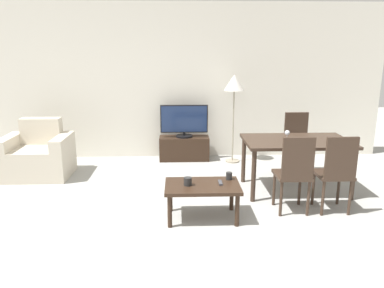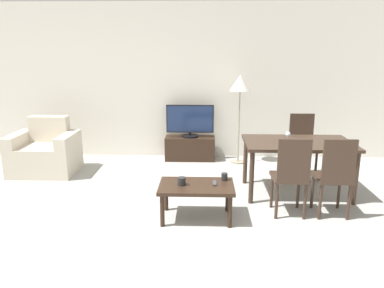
# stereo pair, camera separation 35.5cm
# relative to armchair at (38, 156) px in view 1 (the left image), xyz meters

# --- Properties ---
(ground_plane) EXTENTS (18.00, 18.00, 0.00)m
(ground_plane) POSITION_rel_armchair_xyz_m (2.07, -2.31, -0.31)
(ground_plane) COLOR #9E9E99
(wall_back) EXTENTS (7.50, 0.06, 2.70)m
(wall_back) POSITION_rel_armchair_xyz_m (2.07, 1.04, 1.04)
(wall_back) COLOR silver
(wall_back) RESTS_ON ground_plane
(armchair) EXTENTS (0.98, 0.76, 0.87)m
(armchair) POSITION_rel_armchair_xyz_m (0.00, 0.00, 0.00)
(armchair) COLOR beige
(armchair) RESTS_ON ground_plane
(tv_stand) EXTENTS (0.87, 0.36, 0.41)m
(tv_stand) POSITION_rel_armchair_xyz_m (2.27, 0.79, -0.11)
(tv_stand) COLOR black
(tv_stand) RESTS_ON ground_plane
(tv) EXTENTS (0.83, 0.29, 0.57)m
(tv) POSITION_rel_armchair_xyz_m (2.27, 0.79, 0.38)
(tv) COLOR black
(tv) RESTS_ON tv_stand
(coffee_table) EXTENTS (0.86, 0.54, 0.41)m
(coffee_table) POSITION_rel_armchair_xyz_m (2.44, -1.61, 0.05)
(coffee_table) COLOR black
(coffee_table) RESTS_ON ground_plane
(dining_table) EXTENTS (1.42, 0.86, 0.73)m
(dining_table) POSITION_rel_armchair_xyz_m (3.77, -0.77, 0.33)
(dining_table) COLOR #38281E
(dining_table) RESTS_ON ground_plane
(dining_chair_near) EXTENTS (0.40, 0.40, 0.96)m
(dining_chair_near) POSITION_rel_armchair_xyz_m (3.52, -1.51, 0.22)
(dining_chair_near) COLOR #38281E
(dining_chair_near) RESTS_ON ground_plane
(dining_chair_far) EXTENTS (0.40, 0.40, 0.96)m
(dining_chair_far) POSITION_rel_armchair_xyz_m (4.02, -0.03, 0.22)
(dining_chair_far) COLOR #38281E
(dining_chair_far) RESTS_ON ground_plane
(dining_chair_near_right) EXTENTS (0.40, 0.40, 0.96)m
(dining_chair_near_right) POSITION_rel_armchair_xyz_m (4.02, -1.51, 0.22)
(dining_chair_near_right) COLOR #38281E
(dining_chair_near_right) RESTS_ON ground_plane
(floor_lamp) EXTENTS (0.35, 0.35, 1.51)m
(floor_lamp) POSITION_rel_armchair_xyz_m (3.11, 0.63, 0.99)
(floor_lamp) COLOR gray
(floor_lamp) RESTS_ON ground_plane
(remote_primary) EXTENTS (0.04, 0.15, 0.02)m
(remote_primary) POSITION_rel_armchair_xyz_m (2.64, -1.58, 0.11)
(remote_primary) COLOR #38383D
(remote_primary) RESTS_ON coffee_table
(cup_white_near) EXTENTS (0.07, 0.07, 0.09)m
(cup_white_near) POSITION_rel_armchair_xyz_m (2.76, -1.45, 0.15)
(cup_white_near) COLOR black
(cup_white_near) RESTS_ON coffee_table
(cup_colored_far) EXTENTS (0.09, 0.09, 0.09)m
(cup_colored_far) POSITION_rel_armchair_xyz_m (2.27, -1.63, 0.15)
(cup_colored_far) COLOR black
(cup_colored_far) RESTS_ON coffee_table
(wine_glass_left) EXTENTS (0.07, 0.07, 0.15)m
(wine_glass_left) POSITION_rel_armchair_xyz_m (3.62, -0.83, 0.51)
(wine_glass_left) COLOR silver
(wine_glass_left) RESTS_ON dining_table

